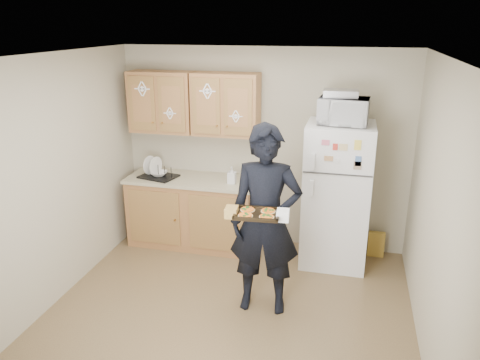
# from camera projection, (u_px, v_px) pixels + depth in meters

# --- Properties ---
(floor) EXTENTS (3.60, 3.60, 0.00)m
(floor) POSITION_uv_depth(u_px,v_px,m) (227.00, 317.00, 4.63)
(floor) COLOR brown
(floor) RESTS_ON ground
(ceiling) EXTENTS (3.60, 3.60, 0.00)m
(ceiling) POSITION_uv_depth(u_px,v_px,m) (224.00, 57.00, 3.82)
(ceiling) COLOR silver
(ceiling) RESTS_ON wall_back
(wall_back) EXTENTS (3.60, 0.04, 2.50)m
(wall_back) POSITION_uv_depth(u_px,v_px,m) (263.00, 149.00, 5.88)
(wall_back) COLOR #AFA68E
(wall_back) RESTS_ON floor
(wall_front) EXTENTS (3.60, 0.04, 2.50)m
(wall_front) POSITION_uv_depth(u_px,v_px,m) (138.00, 314.00, 2.57)
(wall_front) COLOR #AFA68E
(wall_front) RESTS_ON floor
(wall_left) EXTENTS (0.04, 3.60, 2.50)m
(wall_left) POSITION_uv_depth(u_px,v_px,m) (50.00, 184.00, 4.63)
(wall_left) COLOR #AFA68E
(wall_left) RESTS_ON floor
(wall_right) EXTENTS (0.04, 3.60, 2.50)m
(wall_right) POSITION_uv_depth(u_px,v_px,m) (437.00, 218.00, 3.82)
(wall_right) COLOR #AFA68E
(wall_right) RESTS_ON floor
(refrigerator) EXTENTS (0.75, 0.70, 1.70)m
(refrigerator) POSITION_uv_depth(u_px,v_px,m) (336.00, 195.00, 5.46)
(refrigerator) COLOR white
(refrigerator) RESTS_ON floor
(base_cabinet) EXTENTS (1.60, 0.60, 0.86)m
(base_cabinet) POSITION_uv_depth(u_px,v_px,m) (193.00, 213.00, 6.04)
(base_cabinet) COLOR #9B6335
(base_cabinet) RESTS_ON floor
(countertop) EXTENTS (1.64, 0.64, 0.04)m
(countertop) POSITION_uv_depth(u_px,v_px,m) (192.00, 180.00, 5.89)
(countertop) COLOR #B6AA8C
(countertop) RESTS_ON base_cabinet
(upper_cab_left) EXTENTS (0.80, 0.33, 0.75)m
(upper_cab_left) POSITION_uv_depth(u_px,v_px,m) (162.00, 102.00, 5.80)
(upper_cab_left) COLOR #9B6335
(upper_cab_left) RESTS_ON wall_back
(upper_cab_right) EXTENTS (0.80, 0.33, 0.75)m
(upper_cab_right) POSITION_uv_depth(u_px,v_px,m) (226.00, 105.00, 5.62)
(upper_cab_right) COLOR #9B6335
(upper_cab_right) RESTS_ON wall_back
(cereal_box) EXTENTS (0.20, 0.07, 0.32)m
(cereal_box) POSITION_uv_depth(u_px,v_px,m) (376.00, 244.00, 5.78)
(cereal_box) COLOR gold
(cereal_box) RESTS_ON floor
(person) EXTENTS (0.73, 0.51, 1.90)m
(person) POSITION_uv_depth(u_px,v_px,m) (265.00, 221.00, 4.51)
(person) COLOR black
(person) RESTS_ON floor
(baking_tray) EXTENTS (0.42, 0.33, 0.04)m
(baking_tray) POSITION_uv_depth(u_px,v_px,m) (257.00, 215.00, 4.17)
(baking_tray) COLOR black
(baking_tray) RESTS_ON person
(pizza_front_left) EXTENTS (0.13, 0.13, 0.02)m
(pizza_front_left) POSITION_uv_depth(u_px,v_px,m) (245.00, 215.00, 4.12)
(pizza_front_left) COLOR orange
(pizza_front_left) RESTS_ON baking_tray
(pizza_front_right) EXTENTS (0.13, 0.13, 0.02)m
(pizza_front_right) POSITION_uv_depth(u_px,v_px,m) (267.00, 217.00, 4.09)
(pizza_front_right) COLOR orange
(pizza_front_right) RESTS_ON baking_tray
(pizza_back_left) EXTENTS (0.13, 0.13, 0.02)m
(pizza_back_left) POSITION_uv_depth(u_px,v_px,m) (248.00, 209.00, 4.25)
(pizza_back_left) COLOR orange
(pizza_back_left) RESTS_ON baking_tray
(pizza_back_right) EXTENTS (0.13, 0.13, 0.02)m
(pizza_back_right) POSITION_uv_depth(u_px,v_px,m) (268.00, 211.00, 4.22)
(pizza_back_right) COLOR orange
(pizza_back_right) RESTS_ON baking_tray
(microwave) EXTENTS (0.56, 0.40, 0.29)m
(microwave) POSITION_uv_depth(u_px,v_px,m) (343.00, 111.00, 5.09)
(microwave) COLOR white
(microwave) RESTS_ON refrigerator
(foil_pan) EXTENTS (0.38, 0.27, 0.08)m
(foil_pan) POSITION_uv_depth(u_px,v_px,m) (341.00, 93.00, 5.06)
(foil_pan) COLOR silver
(foil_pan) RESTS_ON microwave
(dish_rack) EXTENTS (0.51, 0.43, 0.18)m
(dish_rack) POSITION_uv_depth(u_px,v_px,m) (158.00, 170.00, 5.90)
(dish_rack) COLOR black
(dish_rack) RESTS_ON countertop
(bowl) EXTENTS (0.24, 0.24, 0.05)m
(bowl) POSITION_uv_depth(u_px,v_px,m) (159.00, 174.00, 5.91)
(bowl) COLOR silver
(bowl) RESTS_ON dish_rack
(soap_bottle) EXTENTS (0.09, 0.10, 0.21)m
(soap_bottle) POSITION_uv_depth(u_px,v_px,m) (232.00, 175.00, 5.67)
(soap_bottle) COLOR white
(soap_bottle) RESTS_ON countertop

